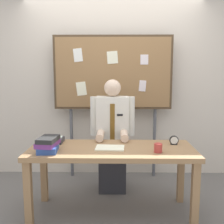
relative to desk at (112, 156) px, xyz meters
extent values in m
plane|color=slate|center=(0.00, 0.00, -0.64)|extent=(12.00, 12.00, 0.00)
cube|color=beige|center=(0.00, 1.23, 0.71)|extent=(6.40, 0.08, 2.70)
cube|color=#9E754C|center=(0.00, 0.00, 0.07)|extent=(1.71, 0.69, 0.05)
cube|color=#9E754C|center=(-0.80, -0.28, -0.30)|extent=(0.07, 0.07, 0.68)
cube|color=#9E754C|center=(0.80, -0.28, -0.30)|extent=(0.07, 0.07, 0.68)
cube|color=#9E754C|center=(-0.80, 0.28, -0.30)|extent=(0.07, 0.07, 0.68)
cube|color=#9E754C|center=(0.80, 0.28, -0.30)|extent=(0.07, 0.07, 0.68)
cube|color=#2D2D33|center=(0.00, 0.60, -0.42)|extent=(0.34, 0.30, 0.44)
cube|color=silver|center=(0.00, 0.60, 0.19)|extent=(0.40, 0.22, 0.77)
sphere|color=beige|center=(0.00, 0.60, 0.68)|extent=(0.21, 0.21, 0.21)
cylinder|color=silver|center=(-0.23, 0.58, 0.33)|extent=(0.09, 0.09, 0.48)
cylinder|color=silver|center=(0.23, 0.58, 0.33)|extent=(0.09, 0.09, 0.48)
cylinder|color=beige|center=(-0.14, 0.34, 0.14)|extent=(0.09, 0.30, 0.09)
cylinder|color=beige|center=(0.14, 0.34, 0.14)|extent=(0.09, 0.30, 0.09)
cube|color=brown|center=(0.00, 0.48, 0.25)|extent=(0.06, 0.01, 0.50)
cube|color=black|center=(0.09, 0.48, 0.36)|extent=(0.07, 0.01, 0.02)
cube|color=#4C3823|center=(0.00, 1.03, 0.87)|extent=(1.63, 0.05, 1.01)
cube|color=olive|center=(0.00, 1.02, 0.87)|extent=(1.57, 0.04, 0.95)
cylinder|color=#59595E|center=(-0.60, 1.06, -0.12)|extent=(0.04, 0.04, 1.03)
cylinder|color=#59595E|center=(0.60, 1.06, -0.12)|extent=(0.04, 0.04, 1.03)
cube|color=#F4EFCC|center=(-0.44, 1.00, 0.64)|extent=(0.15, 0.00, 0.20)
cube|color=silver|center=(0.41, 1.00, 0.69)|extent=(0.10, 0.00, 0.16)
cube|color=#F4EFCC|center=(-0.01, 1.00, 1.07)|extent=(0.16, 0.00, 0.18)
cube|color=white|center=(-0.47, 1.00, 1.10)|extent=(0.14, 0.00, 0.19)
cube|color=silver|center=(0.01, 1.00, 0.64)|extent=(0.15, 0.00, 0.16)
cube|color=silver|center=(0.43, 1.00, 1.04)|extent=(0.11, 0.00, 0.13)
cube|color=#2D4C99|center=(-0.63, -0.14, 0.12)|extent=(0.20, 0.28, 0.06)
cube|color=#72337F|center=(-0.63, -0.14, 0.17)|extent=(0.20, 0.30, 0.05)
cube|color=#262626|center=(-0.62, -0.15, 0.22)|extent=(0.19, 0.28, 0.04)
cube|color=#F4EFCC|center=(-0.02, -0.02, 0.10)|extent=(0.30, 0.23, 0.01)
cylinder|color=black|center=(0.67, 0.14, 0.14)|extent=(0.10, 0.02, 0.10)
cylinder|color=white|center=(0.67, 0.13, 0.14)|extent=(0.08, 0.00, 0.08)
cube|color=black|center=(0.67, 0.14, 0.10)|extent=(0.07, 0.04, 0.01)
cylinder|color=#B23833|center=(0.46, -0.15, 0.14)|extent=(0.08, 0.08, 0.09)
cube|color=#333338|center=(-0.68, 0.20, 0.12)|extent=(0.26, 0.20, 0.05)
cube|color=silver|center=(-0.68, 0.20, 0.15)|extent=(0.22, 0.17, 0.01)
camera|label=1|loc=(0.04, -2.70, 0.87)|focal=42.97mm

